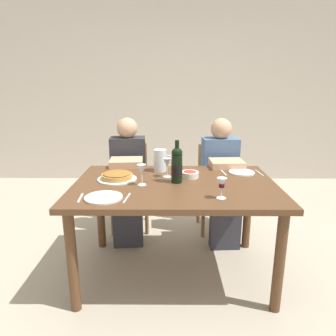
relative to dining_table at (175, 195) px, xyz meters
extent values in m
plane|color=#B2A893|center=(0.00, 0.00, -0.67)|extent=(8.00, 8.00, 0.00)
cube|color=beige|center=(0.00, 2.61, 0.73)|extent=(8.00, 0.10, 2.80)
cube|color=brown|center=(0.00, 0.00, 0.07)|extent=(1.50, 1.00, 0.04)
cylinder|color=brown|center=(-0.67, -0.42, -0.31)|extent=(0.07, 0.07, 0.72)
cylinder|color=brown|center=(0.67, -0.42, -0.31)|extent=(0.07, 0.07, 0.72)
cylinder|color=brown|center=(-0.67, 0.42, -0.31)|extent=(0.07, 0.07, 0.72)
cylinder|color=brown|center=(0.67, 0.42, -0.31)|extent=(0.07, 0.07, 0.72)
cylinder|color=black|center=(0.01, 0.02, 0.20)|extent=(0.08, 0.08, 0.21)
sphere|color=black|center=(0.01, 0.02, 0.32)|extent=(0.08, 0.08, 0.08)
cylinder|color=black|center=(0.01, 0.02, 0.37)|extent=(0.03, 0.03, 0.08)
cylinder|color=black|center=(0.01, 0.02, 0.19)|extent=(0.08, 0.08, 0.07)
cylinder|color=silver|center=(-0.12, 0.33, 0.19)|extent=(0.11, 0.11, 0.19)
cylinder|color=silver|center=(-0.12, 0.33, 0.15)|extent=(0.10, 0.10, 0.11)
torus|color=silver|center=(-0.05, 0.33, 0.19)|extent=(0.07, 0.01, 0.07)
cylinder|color=silver|center=(-0.44, 0.08, 0.10)|extent=(0.30, 0.30, 0.01)
cylinder|color=#C18E47|center=(-0.44, 0.08, 0.12)|extent=(0.23, 0.23, 0.03)
ellipsoid|color=#9E6028|center=(-0.44, 0.08, 0.14)|extent=(0.21, 0.21, 0.02)
cylinder|color=white|center=(0.12, 0.15, 0.12)|extent=(0.14, 0.14, 0.05)
ellipsoid|color=#B2382D|center=(0.12, 0.15, 0.13)|extent=(0.11, 0.11, 0.03)
cylinder|color=silver|center=(-0.06, 0.16, 0.09)|extent=(0.06, 0.06, 0.00)
cylinder|color=silver|center=(-0.06, 0.16, 0.13)|extent=(0.01, 0.01, 0.08)
cone|color=silver|center=(-0.06, 0.16, 0.21)|extent=(0.07, 0.07, 0.07)
cylinder|color=silver|center=(-0.24, -0.05, 0.09)|extent=(0.06, 0.06, 0.00)
cylinder|color=silver|center=(-0.24, -0.05, 0.13)|extent=(0.01, 0.01, 0.07)
cone|color=silver|center=(-0.24, -0.05, 0.21)|extent=(0.07, 0.07, 0.08)
cylinder|color=silver|center=(0.29, -0.31, 0.09)|extent=(0.06, 0.06, 0.00)
cylinder|color=silver|center=(0.29, -0.31, 0.13)|extent=(0.01, 0.01, 0.07)
cone|color=silver|center=(0.29, -0.31, 0.20)|extent=(0.07, 0.07, 0.07)
cylinder|color=#470A14|center=(0.29, -0.31, 0.18)|extent=(0.04, 0.04, 0.02)
cylinder|color=white|center=(-0.47, -0.32, 0.10)|extent=(0.25, 0.25, 0.01)
cylinder|color=white|center=(0.56, 0.27, 0.10)|extent=(0.21, 0.21, 0.01)
cube|color=silver|center=(-0.62, -0.32, 0.09)|extent=(0.03, 0.16, 0.00)
cube|color=silver|center=(-0.32, -0.32, 0.09)|extent=(0.03, 0.18, 0.00)
cube|color=silver|center=(0.70, 0.27, 0.09)|extent=(0.03, 0.18, 0.00)
cube|color=silver|center=(0.41, 0.27, 0.09)|extent=(0.03, 0.16, 0.00)
cube|color=olive|center=(-0.45, 0.82, -0.21)|extent=(0.43, 0.43, 0.02)
cube|color=olive|center=(-0.46, 1.01, 0.00)|extent=(0.36, 0.06, 0.40)
cylinder|color=olive|center=(-0.61, 0.64, -0.44)|extent=(0.04, 0.04, 0.45)
cylinder|color=olive|center=(-0.27, 0.66, -0.44)|extent=(0.04, 0.04, 0.45)
cylinder|color=olive|center=(-0.63, 0.98, -0.44)|extent=(0.04, 0.04, 0.45)
cylinder|color=olive|center=(-0.29, 1.00, -0.44)|extent=(0.04, 0.04, 0.45)
cube|color=#2D2D33|center=(-0.45, 0.78, 0.05)|extent=(0.35, 0.22, 0.50)
sphere|color=tan|center=(-0.45, 0.78, 0.39)|extent=(0.20, 0.20, 0.20)
cube|color=#33333D|center=(-0.44, 0.59, -0.20)|extent=(0.33, 0.40, 0.14)
cube|color=#33333D|center=(-0.42, 0.44, -0.47)|extent=(0.28, 0.14, 0.40)
cube|color=tan|center=(-0.43, 0.50, 0.12)|extent=(0.31, 0.26, 0.06)
cube|color=olive|center=(0.45, 0.78, -0.21)|extent=(0.42, 0.42, 0.02)
cube|color=olive|center=(0.44, 0.97, 0.00)|extent=(0.36, 0.05, 0.40)
cylinder|color=olive|center=(0.29, 0.60, -0.44)|extent=(0.04, 0.04, 0.45)
cylinder|color=olive|center=(0.63, 0.62, -0.44)|extent=(0.04, 0.04, 0.45)
cylinder|color=olive|center=(0.27, 0.94, -0.44)|extent=(0.04, 0.04, 0.45)
cylinder|color=olive|center=(0.61, 0.96, -0.44)|extent=(0.04, 0.04, 0.45)
cube|color=#4C6B93|center=(0.45, 0.74, 0.05)|extent=(0.35, 0.22, 0.50)
sphere|color=tan|center=(0.45, 0.74, 0.39)|extent=(0.20, 0.20, 0.20)
cube|color=#33333D|center=(0.46, 0.55, -0.20)|extent=(0.33, 0.40, 0.14)
cube|color=#33333D|center=(0.47, 0.40, -0.47)|extent=(0.28, 0.14, 0.40)
cube|color=tan|center=(0.47, 0.46, 0.12)|extent=(0.30, 0.26, 0.06)
camera|label=1|loc=(-0.04, -2.18, 0.81)|focal=33.02mm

